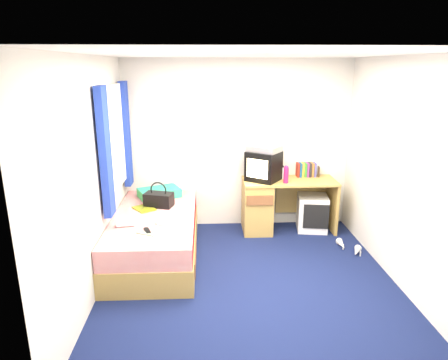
{
  "coord_description": "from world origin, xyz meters",
  "views": [
    {
      "loc": [
        -0.47,
        -3.9,
        2.3
      ],
      "look_at": [
        -0.25,
        0.7,
        0.97
      ],
      "focal_mm": 32.0,
      "sensor_mm": 36.0,
      "label": 1
    }
  ],
  "objects_px": {
    "pillow": "(159,193)",
    "water_bottle": "(126,224)",
    "bed": "(155,235)",
    "storage_cube": "(312,213)",
    "towel": "(172,219)",
    "remote_control": "(147,231)",
    "crt_tv": "(264,166)",
    "pink_water_bottle": "(286,175)",
    "desk": "(269,203)",
    "white_heels": "(349,248)",
    "vcr": "(264,149)",
    "aerosol_can": "(283,173)",
    "picture_frame": "(319,172)",
    "handbag": "(159,199)",
    "magazine": "(144,209)",
    "colour_swatch_fan": "(146,234)"
  },
  "relations": [
    {
      "from": "storage_cube",
      "to": "vcr",
      "type": "height_order",
      "value": "vcr"
    },
    {
      "from": "bed",
      "to": "storage_cube",
      "type": "distance_m",
      "value": 2.28
    },
    {
      "from": "white_heels",
      "to": "desk",
      "type": "bearing_deg",
      "value": 141.58
    },
    {
      "from": "picture_frame",
      "to": "white_heels",
      "type": "relative_size",
      "value": 0.32
    },
    {
      "from": "bed",
      "to": "towel",
      "type": "distance_m",
      "value": 0.48
    },
    {
      "from": "towel",
      "to": "magazine",
      "type": "height_order",
      "value": "towel"
    },
    {
      "from": "towel",
      "to": "remote_control",
      "type": "distance_m",
      "value": 0.35
    },
    {
      "from": "crt_tv",
      "to": "aerosol_can",
      "type": "height_order",
      "value": "crt_tv"
    },
    {
      "from": "handbag",
      "to": "remote_control",
      "type": "xyz_separation_m",
      "value": [
        -0.04,
        -0.82,
        -0.09
      ]
    },
    {
      "from": "aerosol_can",
      "to": "colour_swatch_fan",
      "type": "xyz_separation_m",
      "value": [
        -1.74,
        -1.38,
        -0.29
      ]
    },
    {
      "from": "picture_frame",
      "to": "water_bottle",
      "type": "height_order",
      "value": "picture_frame"
    },
    {
      "from": "pink_water_bottle",
      "to": "handbag",
      "type": "bearing_deg",
      "value": -170.82
    },
    {
      "from": "vcr",
      "to": "pink_water_bottle",
      "type": "xyz_separation_m",
      "value": [
        0.29,
        -0.15,
        -0.34
      ]
    },
    {
      "from": "picture_frame",
      "to": "magazine",
      "type": "relative_size",
      "value": 0.5
    },
    {
      "from": "bed",
      "to": "pillow",
      "type": "xyz_separation_m",
      "value": [
        -0.01,
        0.7,
        0.33
      ]
    },
    {
      "from": "pink_water_bottle",
      "to": "remote_control",
      "type": "bearing_deg",
      "value": -147.94
    },
    {
      "from": "handbag",
      "to": "towel",
      "type": "xyz_separation_m",
      "value": [
        0.21,
        -0.58,
        -0.05
      ]
    },
    {
      "from": "pillow",
      "to": "water_bottle",
      "type": "xyz_separation_m",
      "value": [
        -0.27,
        -1.05,
        -0.02
      ]
    },
    {
      "from": "water_bottle",
      "to": "white_heels",
      "type": "xyz_separation_m",
      "value": [
        2.74,
        0.36,
        -0.54
      ]
    },
    {
      "from": "desk",
      "to": "remote_control",
      "type": "xyz_separation_m",
      "value": [
        -1.55,
        -1.24,
        0.14
      ]
    },
    {
      "from": "vcr",
      "to": "aerosol_can",
      "type": "relative_size",
      "value": 2.54
    },
    {
      "from": "desk",
      "to": "vcr",
      "type": "distance_m",
      "value": 0.8
    },
    {
      "from": "towel",
      "to": "pillow",
      "type": "bearing_deg",
      "value": 104.16
    },
    {
      "from": "crt_tv",
      "to": "pink_water_bottle",
      "type": "xyz_separation_m",
      "value": [
        0.29,
        -0.15,
        -0.1
      ]
    },
    {
      "from": "magazine",
      "to": "bed",
      "type": "bearing_deg",
      "value": -54.38
    },
    {
      "from": "storage_cube",
      "to": "aerosol_can",
      "type": "bearing_deg",
      "value": 178.34
    },
    {
      "from": "desk",
      "to": "storage_cube",
      "type": "relative_size",
      "value": 2.54
    },
    {
      "from": "white_heels",
      "to": "pink_water_bottle",
      "type": "bearing_deg",
      "value": 141.51
    },
    {
      "from": "desk",
      "to": "pillow",
      "type": "bearing_deg",
      "value": -178.5
    },
    {
      "from": "desk",
      "to": "pink_water_bottle",
      "type": "bearing_deg",
      "value": -38.13
    },
    {
      "from": "handbag",
      "to": "colour_swatch_fan",
      "type": "relative_size",
      "value": 1.81
    },
    {
      "from": "crt_tv",
      "to": "water_bottle",
      "type": "bearing_deg",
      "value": -112.7
    },
    {
      "from": "handbag",
      "to": "magazine",
      "type": "distance_m",
      "value": 0.22
    },
    {
      "from": "crt_tv",
      "to": "bed",
      "type": "bearing_deg",
      "value": -118.1
    },
    {
      "from": "pillow",
      "to": "crt_tv",
      "type": "height_order",
      "value": "crt_tv"
    },
    {
      "from": "picture_frame",
      "to": "towel",
      "type": "distance_m",
      "value": 2.36
    },
    {
      "from": "bed",
      "to": "white_heels",
      "type": "xyz_separation_m",
      "value": [
        2.46,
        0.0,
        -0.23
      ]
    },
    {
      "from": "desk",
      "to": "vcr",
      "type": "relative_size",
      "value": 3.07
    },
    {
      "from": "towel",
      "to": "white_heels",
      "type": "xyz_separation_m",
      "value": [
        2.23,
        0.27,
        -0.55
      ]
    },
    {
      "from": "aerosol_can",
      "to": "water_bottle",
      "type": "height_order",
      "value": "aerosol_can"
    },
    {
      "from": "picture_frame",
      "to": "white_heels",
      "type": "distance_m",
      "value": 1.21
    },
    {
      "from": "bed",
      "to": "pillow",
      "type": "bearing_deg",
      "value": 90.83
    },
    {
      "from": "crt_tv",
      "to": "vcr",
      "type": "distance_m",
      "value": 0.25
    },
    {
      "from": "handbag",
      "to": "vcr",
      "type": "bearing_deg",
      "value": 32.89
    },
    {
      "from": "crt_tv",
      "to": "aerosol_can",
      "type": "relative_size",
      "value": 3.32
    },
    {
      "from": "bed",
      "to": "towel",
      "type": "relative_size",
      "value": 7.32
    },
    {
      "from": "pink_water_bottle",
      "to": "desk",
      "type": "bearing_deg",
      "value": 141.87
    },
    {
      "from": "pillow",
      "to": "storage_cube",
      "type": "distance_m",
      "value": 2.2
    },
    {
      "from": "pillow",
      "to": "pink_water_bottle",
      "type": "distance_m",
      "value": 1.76
    },
    {
      "from": "crt_tv",
      "to": "handbag",
      "type": "height_order",
      "value": "crt_tv"
    }
  ]
}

